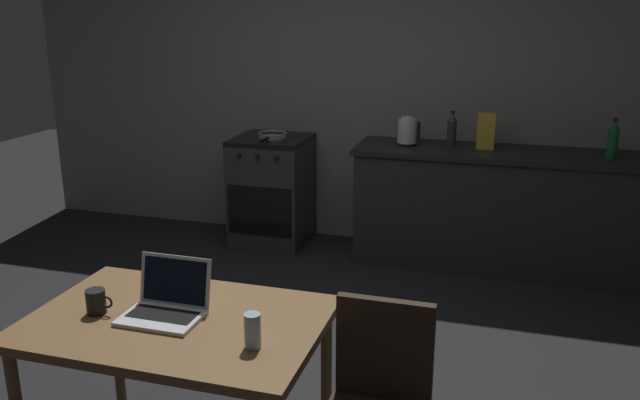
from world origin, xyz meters
TOP-DOWN VIEW (x-y plane):
  - ground_plane at (0.00, 0.00)m, footprint 12.00×12.00m
  - back_wall at (0.30, 2.33)m, footprint 6.40×0.10m
  - kitchen_counter at (1.26, 1.98)m, footprint 2.16×0.64m
  - stove_oven at (-0.56, 1.98)m, footprint 0.60×0.62m
  - dining_table at (0.08, -0.84)m, footprint 1.20×0.80m
  - laptop at (0.03, -0.83)m, footprint 0.32×0.27m
  - electric_kettle at (0.56, 1.98)m, footprint 0.18×0.16m
  - bottle at (2.02, 1.93)m, footprint 0.07×0.07m
  - frying_pan at (-0.54, 1.95)m, footprint 0.24×0.41m
  - coffee_mug at (-0.25, -0.89)m, footprint 0.12×0.08m
  - drinking_glass at (0.47, -0.97)m, footprint 0.06×0.06m
  - cereal_box at (1.15, 2.00)m, footprint 0.13×0.05m
  - bottle_b at (0.89, 2.06)m, footprint 0.07×0.07m

SIDE VIEW (x-z plane):
  - ground_plane at x=0.00m, z-range 0.00..0.00m
  - stove_oven at x=-0.56m, z-range 0.00..0.91m
  - kitchen_counter at x=1.26m, z-range 0.00..0.91m
  - dining_table at x=0.08m, z-range 0.29..1.01m
  - laptop at x=0.03m, z-range 0.65..0.88m
  - coffee_mug at x=-0.25m, z-range 0.72..0.82m
  - drinking_glass at x=0.47m, z-range 0.72..0.86m
  - frying_pan at x=-0.54m, z-range 0.91..0.96m
  - electric_kettle at x=0.56m, z-range 0.91..1.13m
  - bottle_b at x=0.89m, z-range 0.90..1.17m
  - bottle at x=2.02m, z-range 0.90..1.19m
  - cereal_box at x=1.15m, z-range 0.91..1.19m
  - back_wall at x=0.30m, z-range 0.00..2.77m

